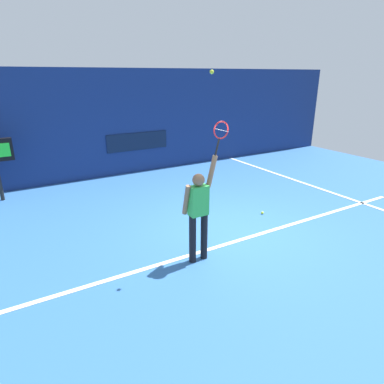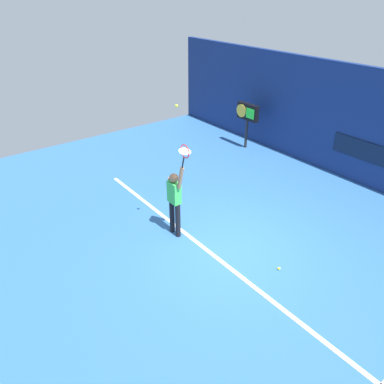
% 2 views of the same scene
% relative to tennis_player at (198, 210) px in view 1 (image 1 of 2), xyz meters
% --- Properties ---
extents(ground_plane, '(18.00, 18.00, 0.00)m').
position_rel_tennis_player_xyz_m(ground_plane, '(1.31, 0.65, -1.01)').
color(ground_plane, '#2D609E').
extents(back_wall, '(18.00, 0.20, 3.51)m').
position_rel_tennis_player_xyz_m(back_wall, '(1.31, 6.29, 0.74)').
color(back_wall, navy).
rests_on(back_wall, ground_plane).
extents(sponsor_banner_center, '(2.20, 0.03, 0.60)m').
position_rel_tennis_player_xyz_m(sponsor_banner_center, '(1.31, 6.17, 0.09)').
color(sponsor_banner_center, '#0C1933').
extents(court_baseline, '(10.00, 0.10, 0.01)m').
position_rel_tennis_player_xyz_m(court_baseline, '(1.31, 0.19, -1.00)').
color(court_baseline, white).
rests_on(court_baseline, ground_plane).
extents(court_sideline, '(0.10, 7.00, 0.01)m').
position_rel_tennis_player_xyz_m(court_sideline, '(5.36, 2.65, -1.00)').
color(court_sideline, white).
rests_on(court_sideline, ground_plane).
extents(tennis_player, '(0.63, 0.31, 1.98)m').
position_rel_tennis_player_xyz_m(tennis_player, '(0.00, 0.00, 0.00)').
color(tennis_player, black).
rests_on(tennis_player, ground_plane).
extents(tennis_racket, '(0.38, 0.27, 0.63)m').
position_rel_tennis_player_xyz_m(tennis_racket, '(0.44, -0.00, 1.36)').
color(tennis_racket, black).
extents(tennis_ball, '(0.07, 0.07, 0.07)m').
position_rel_tennis_player_xyz_m(tennis_ball, '(0.21, -0.03, 2.33)').
color(tennis_ball, '#CCE033').
extents(spare_ball, '(0.07, 0.07, 0.07)m').
position_rel_tennis_player_xyz_m(spare_ball, '(2.52, 1.02, -0.98)').
color(spare_ball, '#CCE033').
rests_on(spare_ball, ground_plane).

